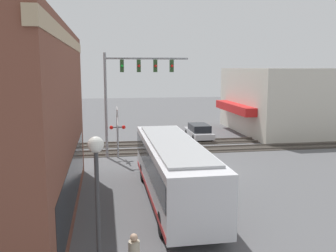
{
  "coord_description": "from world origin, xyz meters",
  "views": [
    {
      "loc": [
        -22.91,
        6.07,
        6.61
      ],
      "look_at": [
        3.63,
        1.57,
        2.42
      ],
      "focal_mm": 40.0,
      "sensor_mm": 36.0,
      "label": 1
    }
  ],
  "objects_px": {
    "crossing_signal": "(118,127)",
    "streetlamp": "(98,206)",
    "city_bus": "(173,168)",
    "parked_car_silver": "(199,132)"
  },
  "relations": [
    {
      "from": "city_bus",
      "to": "crossing_signal",
      "type": "bearing_deg",
      "value": 14.11
    },
    {
      "from": "city_bus",
      "to": "parked_car_silver",
      "type": "height_order",
      "value": "city_bus"
    },
    {
      "from": "city_bus",
      "to": "crossing_signal",
      "type": "relative_size",
      "value": 3.02
    },
    {
      "from": "crossing_signal",
      "to": "streetlamp",
      "type": "distance_m",
      "value": 17.44
    },
    {
      "from": "city_bus",
      "to": "parked_car_silver",
      "type": "bearing_deg",
      "value": -18.69
    },
    {
      "from": "crossing_signal",
      "to": "streetlamp",
      "type": "height_order",
      "value": "streetlamp"
    },
    {
      "from": "city_bus",
      "to": "streetlamp",
      "type": "xyz_separation_m",
      "value": [
        -7.85,
        3.54,
        1.2
      ]
    },
    {
      "from": "city_bus",
      "to": "streetlamp",
      "type": "bearing_deg",
      "value": 155.72
    },
    {
      "from": "crossing_signal",
      "to": "parked_car_silver",
      "type": "xyz_separation_m",
      "value": [
        6.41,
        -7.8,
        -1.64
      ]
    },
    {
      "from": "city_bus",
      "to": "streetlamp",
      "type": "relative_size",
      "value": 2.38
    }
  ]
}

